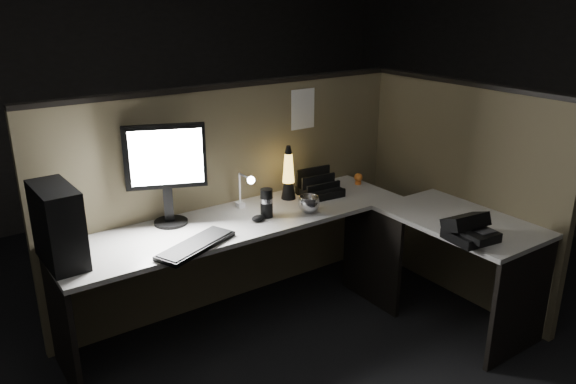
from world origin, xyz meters
TOP-DOWN VIEW (x-y plane):
  - floor at (0.00, 0.00)m, footprint 6.00×6.00m
  - room_shell at (0.00, 0.00)m, footprint 6.00×6.00m
  - partition_back at (0.00, 0.93)m, footprint 2.66×0.06m
  - partition_right at (1.33, 0.10)m, footprint 0.06×1.66m
  - desk at (0.18, 0.25)m, footprint 2.60×1.60m
  - pc_tower at (-1.22, 0.62)m, footprint 0.19×0.41m
  - monitor at (-0.53, 0.79)m, footprint 0.46×0.23m
  - keyboard at (-0.56, 0.38)m, footprint 0.53×0.35m
  - mouse at (-0.07, 0.51)m, footprint 0.10×0.08m
  - clip_lamp at (-0.04, 0.70)m, footprint 0.05×0.20m
  - organizer at (0.54, 0.67)m, footprint 0.29×0.26m
  - lava_lamp at (0.32, 0.73)m, footprint 0.10×0.10m
  - travel_mug at (0.01, 0.54)m, footprint 0.08×0.08m
  - steel_mug at (0.28, 0.45)m, footprint 0.17×0.17m
  - figurine at (0.92, 0.69)m, footprint 0.06×0.06m
  - pinned_paper at (0.56, 0.90)m, footprint 0.20×0.00m
  - desk_phone at (0.78, -0.42)m, footprint 0.29×0.29m

SIDE VIEW (x-z plane):
  - floor at x=0.00m, z-range 0.00..0.00m
  - desk at x=0.18m, z-range 0.22..0.95m
  - keyboard at x=-0.56m, z-range 0.73..0.75m
  - mouse at x=-0.07m, z-range 0.73..0.77m
  - partition_back at x=0.00m, z-range 0.00..1.50m
  - partition_right at x=1.33m, z-range 0.00..1.50m
  - organizer at x=0.54m, z-range 0.67..0.88m
  - figurine at x=0.92m, z-range 0.75..0.81m
  - steel_mug at x=0.28m, z-range 0.73..0.84m
  - desk_phone at x=0.78m, z-range 0.71..0.87m
  - travel_mug at x=0.01m, z-range 0.73..0.92m
  - clip_lamp at x=-0.04m, z-range 0.75..1.00m
  - lava_lamp at x=0.32m, z-range 0.70..1.07m
  - pc_tower at x=-1.22m, z-range 0.73..1.15m
  - monitor at x=-0.53m, z-range 0.79..1.41m
  - pinned_paper at x=0.56m, z-range 1.16..1.44m
  - room_shell at x=0.00m, z-range -1.38..4.62m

